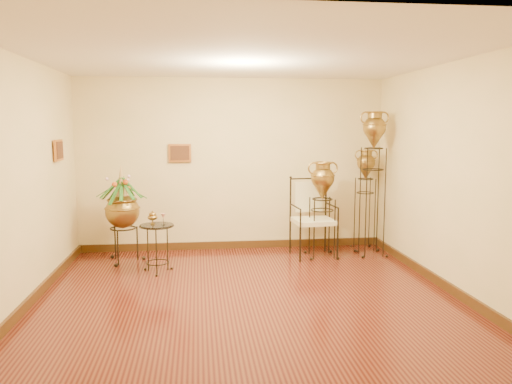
{
  "coord_description": "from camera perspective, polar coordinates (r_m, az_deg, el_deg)",
  "views": [
    {
      "loc": [
        -0.57,
        -5.67,
        2.02
      ],
      "look_at": [
        0.25,
        1.3,
        1.1
      ],
      "focal_mm": 35.0,
      "sensor_mm": 36.0,
      "label": 1
    }
  ],
  "objects": [
    {
      "name": "amphora_mid",
      "position": [
        8.36,
        12.35,
        -0.79
      ],
      "size": [
        0.38,
        0.38,
        1.67
      ],
      "rotation": [
        0.0,
        0.0,
        0.01
      ],
      "color": "black",
      "rests_on": "ground"
    },
    {
      "name": "room_shell",
      "position": [
        5.71,
        -1.04,
        4.58
      ],
      "size": [
        5.02,
        5.02,
        2.81
      ],
      "color": "beige",
      "rests_on": "ground"
    },
    {
      "name": "amphora_tall",
      "position": [
        8.01,
        13.2,
        1.15
      ],
      "size": [
        0.46,
        0.46,
        2.28
      ],
      "rotation": [
        0.0,
        0.0,
        -0.03
      ],
      "color": "black",
      "rests_on": "ground"
    },
    {
      "name": "side_table",
      "position": [
        7.12,
        -11.23,
        -6.22
      ],
      "size": [
        0.6,
        0.6,
        0.85
      ],
      "rotation": [
        0.0,
        0.0,
        -0.36
      ],
      "color": "black",
      "rests_on": "ground"
    },
    {
      "name": "amphora_short",
      "position": [
        7.8,
        7.57,
        -1.92
      ],
      "size": [
        0.57,
        0.57,
        1.52
      ],
      "rotation": [
        0.0,
        0.0,
        0.28
      ],
      "color": "black",
      "rests_on": "ground"
    },
    {
      "name": "ground",
      "position": [
        6.04,
        -0.94,
        -12.06
      ],
      "size": [
        5.0,
        5.0,
        0.0
      ],
      "primitive_type": "plane",
      "color": "#622817",
      "rests_on": "ground"
    },
    {
      "name": "armchair",
      "position": [
        7.81,
        6.6,
        -2.95
      ],
      "size": [
        0.74,
        0.7,
        1.22
      ],
      "rotation": [
        0.0,
        0.0,
        0.09
      ],
      "color": "black",
      "rests_on": "ground"
    },
    {
      "name": "planter_urn",
      "position": [
        7.69,
        -15.04,
        -1.68
      ],
      "size": [
        1.06,
        1.06,
        1.49
      ],
      "rotation": [
        0.0,
        0.0,
        0.43
      ],
      "color": "black",
      "rests_on": "ground"
    }
  ]
}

